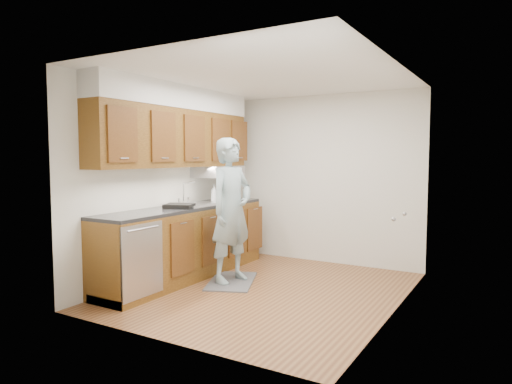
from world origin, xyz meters
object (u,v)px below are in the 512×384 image
at_px(soap_bottle_b, 224,196).
at_px(soap_bottle_c, 226,196).
at_px(steel_can, 226,198).
at_px(soap_bottle_a, 214,193).
at_px(dish_rack, 179,206).
at_px(person, 231,200).

distance_m(soap_bottle_b, soap_bottle_c, 0.08).
height_order(soap_bottle_b, soap_bottle_c, soap_bottle_b).
xyz_separation_m(soap_bottle_b, steel_can, (0.04, 0.00, -0.04)).
height_order(soap_bottle_a, steel_can, soap_bottle_a).
height_order(soap_bottle_a, dish_rack, soap_bottle_a).
height_order(person, soap_bottle_c, person).
bearing_deg(soap_bottle_b, steel_can, 4.71).
xyz_separation_m(person, dish_rack, (-0.58, -0.31, -0.07)).
bearing_deg(person, soap_bottle_c, 48.74).
height_order(soap_bottle_c, steel_can, soap_bottle_c).
bearing_deg(steel_can, soap_bottle_b, -175.29).
relative_size(soap_bottle_c, dish_rack, 0.46).
xyz_separation_m(soap_bottle_b, soap_bottle_c, (-0.01, 0.08, -0.01)).
bearing_deg(dish_rack, person, 6.51).
bearing_deg(steel_can, soap_bottle_a, -144.23).
distance_m(soap_bottle_a, steel_can, 0.18).
distance_m(soap_bottle_a, soap_bottle_c, 0.20).
bearing_deg(soap_bottle_c, soap_bottle_b, -84.21).
bearing_deg(dish_rack, steel_can, 62.32).
bearing_deg(soap_bottle_a, soap_bottle_b, 45.24).
distance_m(person, steel_can, 0.77).
distance_m(soap_bottle_a, soap_bottle_b, 0.14).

